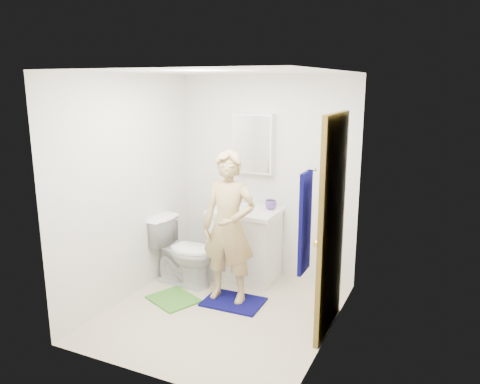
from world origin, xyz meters
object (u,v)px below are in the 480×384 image
medicine_cabinet (253,144)px  toothbrush_cup (271,205)px  soap_dispenser (227,201)px  towel (305,223)px  toilet (184,251)px  man (229,227)px  vanity_cabinet (245,246)px

medicine_cabinet → toothbrush_cup: 0.75m
medicine_cabinet → soap_dispenser: size_ratio=3.96×
medicine_cabinet → towel: bearing=-55.4°
towel → toilet: size_ratio=1.02×
towel → toilet: bearing=149.6°
soap_dispenser → toothbrush_cup: bearing=20.0°
medicine_cabinet → toilet: medicine_cabinet is taller
toothbrush_cup → man: man is taller
toilet → toothbrush_cup: 1.15m
towel → man: size_ratio=0.50×
towel → toothbrush_cup: (-0.92, 1.62, -0.35)m
towel → soap_dispenser: bearing=134.0°
towel → soap_dispenser: (-1.40, 1.45, -0.31)m
vanity_cabinet → towel: size_ratio=1.00×
towel → toothbrush_cup: bearing=119.4°
towel → man: (-1.08, 0.85, -0.42)m
soap_dispenser → toothbrush_cup: size_ratio=1.29×
soap_dispenser → toothbrush_cup: (0.49, 0.18, -0.03)m
vanity_cabinet → man: man is taller
toothbrush_cup → man: bearing=-102.1°
soap_dispenser → man: bearing=-61.9°
toothbrush_cup → toilet: bearing=-145.0°
vanity_cabinet → towel: bearing=-51.5°
soap_dispenser → toothbrush_cup: 0.52m
medicine_cabinet → soap_dispenser: medicine_cabinet is taller
vanity_cabinet → man: size_ratio=0.50×
toilet → man: (0.68, -0.18, 0.44)m
medicine_cabinet → towel: size_ratio=0.87×
medicine_cabinet → towel: (1.18, -1.71, -0.35)m
towel → soap_dispenser: size_ratio=4.52×
toilet → medicine_cabinet: bearing=-36.4°
medicine_cabinet → toilet: size_ratio=0.89×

